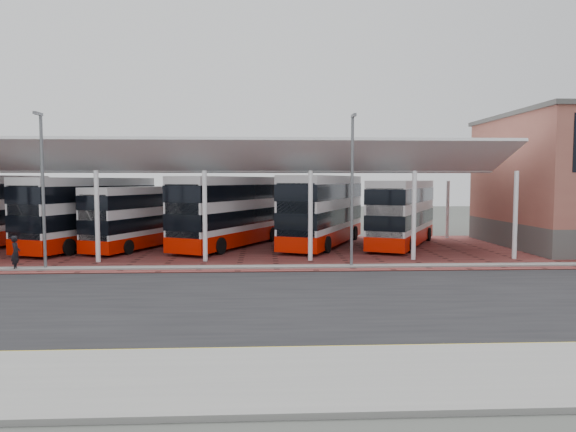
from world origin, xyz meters
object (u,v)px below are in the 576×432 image
bus_2 (143,217)px  bus_3 (232,212)px  bus_1 (91,213)px  bus_5 (403,213)px  bus_4 (324,211)px  pedestrian (16,253)px

bus_2 → bus_3: bearing=24.6°
bus_1 → bus_5: (21.60, 0.00, -0.10)m
bus_2 → bus_5: bus_5 is taller
bus_3 → bus_4: (6.44, 0.34, 0.03)m
bus_2 → pedestrian: size_ratio=5.82×
bus_4 → bus_5: 5.57m
bus_5 → bus_3: bearing=-153.6°
bus_5 → pedestrian: size_ratio=6.29×
bus_3 → pedestrian: size_ratio=6.67×
bus_3 → bus_1: bearing=-152.8°
bus_4 → pedestrian: 19.38m
bus_2 → bus_3: 6.06m
bus_2 → bus_4: size_ratio=0.85×
bus_1 → pedestrian: bus_1 is taller
bus_1 → bus_3: (9.60, 0.08, 0.04)m
bus_3 → pedestrian: bearing=-112.9°
pedestrian → bus_1: bearing=-21.8°
bus_1 → bus_2: size_ratio=1.15×
bus_3 → bus_4: size_ratio=0.97×
bus_3 → bus_4: bearing=29.8°
bus_2 → pedestrian: 9.82m
bus_2 → bus_5: bearing=22.7°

